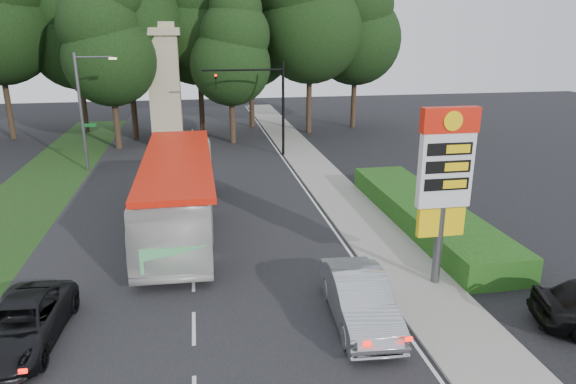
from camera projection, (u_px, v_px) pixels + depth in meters
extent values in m
plane|color=black|center=(194.00, 337.00, 16.44)|extent=(120.00, 120.00, 0.00)
cube|color=black|center=(193.00, 212.00, 27.69)|extent=(14.00, 80.00, 0.02)
cube|color=gray|center=(345.00, 202.00, 29.11)|extent=(3.00, 80.00, 0.12)
cube|color=#193814|center=(37.00, 189.00, 31.72)|extent=(5.00, 50.00, 0.02)
cube|color=#1A4412|center=(425.00, 214.00, 25.70)|extent=(3.00, 14.00, 1.20)
cylinder|color=#59595E|center=(438.00, 246.00, 19.38)|extent=(0.32, 0.32, 3.20)
cube|color=yellow|center=(440.00, 221.00, 19.08)|extent=(1.80, 0.25, 1.10)
cube|color=silver|center=(445.00, 170.00, 18.47)|extent=(2.00, 0.35, 2.80)
cube|color=red|center=(450.00, 120.00, 17.93)|extent=(2.10, 0.40, 0.90)
cylinder|color=yellow|center=(453.00, 121.00, 17.72)|extent=(0.70, 0.05, 0.70)
cube|color=black|center=(450.00, 149.00, 18.05)|extent=(1.70, 0.04, 0.45)
cube|color=black|center=(448.00, 167.00, 18.25)|extent=(1.70, 0.04, 0.45)
cube|color=black|center=(447.00, 184.00, 18.45)|extent=(1.70, 0.04, 0.45)
cylinder|color=black|center=(283.00, 110.00, 39.05)|extent=(0.20, 0.20, 7.20)
cylinder|color=black|center=(243.00, 70.00, 37.64)|extent=(6.00, 0.14, 0.14)
imported|color=black|center=(216.00, 74.00, 37.38)|extent=(0.18, 0.22, 1.10)
sphere|color=#FF0C05|center=(216.00, 75.00, 37.27)|extent=(0.18, 0.18, 0.18)
cylinder|color=#59595E|center=(81.00, 114.00, 34.66)|extent=(0.20, 0.20, 8.00)
cylinder|color=#59595E|center=(94.00, 57.00, 33.75)|extent=(2.40, 0.12, 0.12)
cube|color=#FFE599|center=(113.00, 58.00, 33.98)|extent=(0.50, 0.22, 0.14)
cube|color=#0C591E|center=(90.00, 125.00, 34.98)|extent=(0.85, 0.04, 0.22)
cube|color=#0C591E|center=(85.00, 129.00, 35.42)|extent=(0.04, 0.85, 0.22)
cube|color=tan|center=(165.00, 91.00, 42.89)|extent=(2.50, 2.50, 9.00)
cube|color=tan|center=(161.00, 31.00, 41.45)|extent=(3.00, 3.00, 0.60)
cube|color=tan|center=(160.00, 25.00, 41.29)|extent=(2.20, 2.20, 0.50)
cylinder|color=#2D2116|center=(8.00, 104.00, 45.64)|extent=(0.50, 0.50, 6.30)
cylinder|color=#2D2116|center=(84.00, 104.00, 48.66)|extent=(0.50, 0.50, 5.40)
sphere|color=black|center=(77.00, 43.00, 46.98)|extent=(8.40, 8.40, 8.40)
sphere|color=black|center=(72.00, 8.00, 46.08)|extent=(7.20, 7.20, 7.20)
cylinder|color=#2D2116|center=(133.00, 103.00, 45.58)|extent=(0.50, 0.50, 6.48)
sphere|color=black|center=(126.00, 24.00, 43.57)|extent=(10.08, 10.08, 10.08)
cylinder|color=#2D2116|center=(201.00, 101.00, 48.55)|extent=(0.50, 0.50, 5.94)
sphere|color=black|center=(198.00, 34.00, 46.71)|extent=(9.24, 9.24, 9.24)
cylinder|color=#2D2116|center=(252.00, 101.00, 51.38)|extent=(0.50, 0.50, 5.22)
sphere|color=black|center=(250.00, 45.00, 49.76)|extent=(8.12, 8.12, 8.12)
sphere|color=black|center=(250.00, 14.00, 48.89)|extent=(6.96, 6.96, 6.96)
cylinder|color=#2D2116|center=(309.00, 100.00, 48.33)|extent=(0.50, 0.50, 6.12)
sphere|color=black|center=(310.00, 31.00, 46.43)|extent=(9.52, 9.52, 9.52)
cylinder|color=#2D2116|center=(354.00, 99.00, 51.13)|extent=(0.50, 0.50, 5.58)
sphere|color=black|center=(356.00, 40.00, 49.40)|extent=(8.68, 8.68, 8.68)
sphere|color=black|center=(357.00, 5.00, 48.47)|extent=(7.44, 7.44, 7.44)
cylinder|color=#2D2116|center=(116.00, 120.00, 41.93)|extent=(0.50, 0.50, 4.68)
sphere|color=black|center=(110.00, 60.00, 40.48)|extent=(7.28, 7.28, 7.28)
sphere|color=black|center=(107.00, 25.00, 39.70)|extent=(6.24, 6.24, 6.24)
cylinder|color=#2D2116|center=(232.00, 118.00, 44.06)|extent=(0.50, 0.50, 4.32)
sphere|color=black|center=(231.00, 65.00, 42.72)|extent=(6.72, 6.72, 6.72)
sphere|color=black|center=(230.00, 35.00, 41.99)|extent=(5.76, 5.76, 5.76)
sphere|color=black|center=(229.00, 9.00, 41.38)|extent=(4.32, 4.32, 4.32)
imported|color=silver|center=(179.00, 194.00, 24.79)|extent=(3.52, 13.26, 3.67)
imported|color=#AFB2B7|center=(360.00, 299.00, 17.09)|extent=(2.08, 5.23, 1.69)
imported|color=black|center=(21.00, 324.00, 15.88)|extent=(2.67, 5.20, 1.40)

